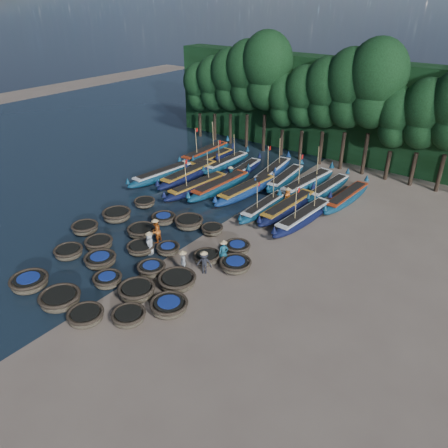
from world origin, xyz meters
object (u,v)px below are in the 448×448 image
Objects in this scene: coracle_16 at (142,231)px; coracle_23 at (212,230)px; coracle_17 at (168,249)px; long_boat_15 at (307,184)px; coracle_6 at (100,260)px; long_boat_17 at (347,197)px; coracle_8 at (137,291)px; fisherman_5 at (231,175)px; coracle_21 at (164,219)px; coracle_1 at (29,282)px; coracle_22 at (189,222)px; coracle_5 at (69,252)px; coracle_2 at (60,299)px; coracle_19 at (235,264)px; long_boat_12 at (243,171)px; coracle_11 at (99,244)px; coracle_15 at (117,215)px; coracle_9 at (169,306)px; long_boat_16 at (329,188)px; coracle_3 at (86,316)px; fisherman_3 at (204,262)px; fisherman_2 at (156,231)px; long_boat_4 at (220,186)px; long_boat_3 at (198,186)px; long_boat_11 at (227,163)px; long_boat_6 at (265,206)px; fisherman_6 at (288,196)px; long_boat_7 at (288,207)px; long_boat_5 at (247,190)px; long_boat_14 at (286,178)px; coracle_13 at (151,269)px; long_boat_1 at (163,174)px; coracle_24 at (237,248)px; coracle_14 at (177,281)px; fisherman_0 at (150,243)px; fisherman_1 at (224,252)px; coracle_12 at (141,248)px; coracle_10 at (85,228)px; long_boat_13 at (273,171)px; coracle_7 at (108,280)px; long_boat_8 at (304,217)px; long_boat_10 at (211,160)px; fisherman_4 at (183,262)px.

coracle_16 is 5.17m from coracle_23.
coracle_17 is 0.22× the size of long_boat_15.
coracle_6 is 20.77m from long_boat_17.
fisherman_5 is at bearing 108.81° from coracle_8.
long_boat_15 is (5.81, 12.47, 0.20)m from coracle_21.
coracle_1 is 11.88m from coracle_22.
coracle_16 is 3.59m from coracle_22.
coracle_2 is at bearing -40.36° from coracle_5.
long_boat_12 is (-8.91, 13.53, 0.11)m from coracle_19.
coracle_6 is at bearing -36.43° from coracle_11.
fisherman_5 is (2.58, 11.50, 0.33)m from coracle_15.
coracle_6 reaches higher than coracle_9.
long_boat_16 reaches higher than coracle_11.
fisherman_3 is (2.19, 7.47, 0.43)m from coracle_3.
fisherman_2 reaches higher than coracle_9.
long_boat_4 reaches higher than coracle_17.
long_boat_3 is 6.64m from long_boat_11.
coracle_5 is at bearing -116.70° from long_boat_6.
long_boat_7 is at bearing 39.62° from fisherman_6.
long_boat_7 is at bearing 83.07° from coracle_3.
coracle_5 is 0.23× the size of long_boat_5.
long_boat_17 is (6.29, -0.63, 0.02)m from long_boat_14.
coracle_3 is 1.32× the size of coracle_13.
long_boat_1 is 4.89× the size of fisherman_6.
coracle_11 is at bearing -145.80° from coracle_24.
long_boat_6 is (-1.23, 11.81, 0.05)m from coracle_14.
coracle_14 is 18.27m from long_boat_14.
coracle_1 is 1.05× the size of coracle_6.
fisherman_6 is (3.59, 12.40, -0.05)m from fisherman_0.
coracle_15 reaches higher than coracle_16.
fisherman_1 is 10.47m from fisherman_6.
long_boat_4 is at bearing 71.82° from coracle_15.
coracle_23 is at bearing -92.80° from long_boat_14.
coracle_12 is 1.89m from coracle_17.
coracle_10 is at bearing -166.35° from coracle_19.
coracle_15 is 15.98m from long_boat_14.
long_boat_15 reaches higher than fisherman_3.
long_boat_13 is at bearing 74.69° from long_boat_4.
long_boat_5 reaches higher than coracle_21.
coracle_7 is 4.02m from coracle_12.
long_boat_15 is (-2.84, 5.96, 0.03)m from long_boat_8.
long_boat_7 is at bearing 29.32° from long_boat_6.
long_boat_13 reaches higher than coracle_8.
long_boat_15 is at bearing 33.61° from long_boat_1.
long_boat_10 is 10.95m from long_boat_15.
long_boat_3 is 4.27× the size of fisherman_1.
long_boat_11 reaches higher than long_boat_14.
coracle_17 is at bearing -142.00° from coracle_24.
long_boat_1 is 15.83m from fisherman_4.
coracle_8 is 5.03m from coracle_17.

